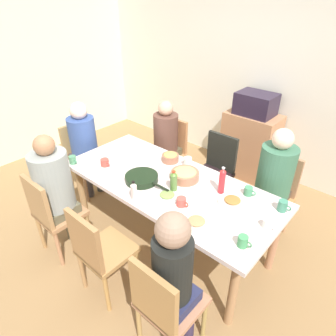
{
  "coord_description": "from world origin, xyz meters",
  "views": [
    {
      "loc": [
        1.53,
        -1.73,
        2.3
      ],
      "look_at": [
        0.0,
        0.0,
        0.9
      ],
      "focal_mm": 31.49,
      "sensor_mm": 36.0,
      "label": 1
    }
  ],
  "objects_px": {
    "chair_0": "(52,212)",
    "microwave": "(256,104)",
    "bowl_1": "(170,157)",
    "side_cabinet": "(249,145)",
    "chair_6": "(170,149)",
    "bottle_2": "(222,181)",
    "person_0": "(55,186)",
    "plate_1": "(167,196)",
    "serving_pan": "(142,178)",
    "person_4": "(174,273)",
    "cup_3": "(73,160)",
    "chair_2": "(216,168)",
    "bottle_1": "(174,182)",
    "plate_2": "(197,222)",
    "cup_4": "(105,162)",
    "cup_2": "(249,191)",
    "cup_7": "(283,206)",
    "dining_table": "(168,188)",
    "cup_6": "(243,241)",
    "cup_1": "(181,202)",
    "plate_0": "(232,201)",
    "cup_0": "(188,162)",
    "bowl_0": "(185,175)",
    "chair_1": "(274,192)",
    "cup_5": "(268,224)",
    "chair_5": "(98,250)",
    "chair_3": "(82,154)",
    "chair_4": "(164,304)",
    "person_6": "(165,138)",
    "person_1": "(274,176)",
    "person_3": "(84,141)",
    "bottle_0": "(134,191)"
  },
  "relations": [
    {
      "from": "person_1",
      "to": "person_4",
      "type": "xyz_separation_m",
      "value": [
        -0.0,
        -1.51,
        -0.02
      ]
    },
    {
      "from": "chair_0",
      "to": "cup_5",
      "type": "relative_size",
      "value": 8.15
    },
    {
      "from": "chair_6",
      "to": "bottle_2",
      "type": "relative_size",
      "value": 3.46
    },
    {
      "from": "plate_1",
      "to": "bottle_2",
      "type": "distance_m",
      "value": 0.5
    },
    {
      "from": "dining_table",
      "to": "bottle_2",
      "type": "xyz_separation_m",
      "value": [
        0.47,
        0.18,
        0.2
      ]
    },
    {
      "from": "cup_5",
      "to": "cup_7",
      "type": "distance_m",
      "value": 0.27
    },
    {
      "from": "dining_table",
      "to": "person_6",
      "type": "xyz_separation_m",
      "value": [
        -0.71,
        0.75,
        0.04
      ]
    },
    {
      "from": "chair_3",
      "to": "bottle_2",
      "type": "relative_size",
      "value": 3.46
    },
    {
      "from": "bowl_1",
      "to": "cup_7",
      "type": "height_order",
      "value": "cup_7"
    },
    {
      "from": "plate_0",
      "to": "cup_0",
      "type": "bearing_deg",
      "value": 161.27
    },
    {
      "from": "chair_0",
      "to": "serving_pan",
      "type": "height_order",
      "value": "chair_0"
    },
    {
      "from": "bowl_1",
      "to": "bottle_2",
      "type": "relative_size",
      "value": 0.69
    },
    {
      "from": "person_3",
      "to": "person_4",
      "type": "distance_m",
      "value": 2.21
    },
    {
      "from": "chair_3",
      "to": "bottle_1",
      "type": "relative_size",
      "value": 4.28
    },
    {
      "from": "person_3",
      "to": "bottle_1",
      "type": "xyz_separation_m",
      "value": [
        1.5,
        -0.08,
        0.11
      ]
    },
    {
      "from": "chair_1",
      "to": "cup_1",
      "type": "bearing_deg",
      "value": -110.62
    },
    {
      "from": "bowl_0",
      "to": "cup_0",
      "type": "height_order",
      "value": "bowl_0"
    },
    {
      "from": "cup_2",
      "to": "cup_7",
      "type": "height_order",
      "value": "cup_7"
    },
    {
      "from": "person_4",
      "to": "side_cabinet",
      "type": "bearing_deg",
      "value": 106.82
    },
    {
      "from": "chair_0",
      "to": "microwave",
      "type": "distance_m",
      "value": 2.74
    },
    {
      "from": "bowl_1",
      "to": "cup_6",
      "type": "xyz_separation_m",
      "value": [
        1.17,
        -0.57,
        -0.0
      ]
    },
    {
      "from": "cup_1",
      "to": "bottle_2",
      "type": "bearing_deg",
      "value": 68.96
    },
    {
      "from": "plate_1",
      "to": "cup_2",
      "type": "relative_size",
      "value": 2.17
    },
    {
      "from": "chair_1",
      "to": "person_3",
      "type": "xyz_separation_m",
      "value": [
        -2.07,
        -0.84,
        0.22
      ]
    },
    {
      "from": "plate_2",
      "to": "bowl_0",
      "type": "relative_size",
      "value": 0.9
    },
    {
      "from": "chair_1",
      "to": "microwave",
      "type": "height_order",
      "value": "microwave"
    },
    {
      "from": "dining_table",
      "to": "cup_6",
      "type": "distance_m",
      "value": 0.98
    },
    {
      "from": "chair_2",
      "to": "cup_7",
      "type": "xyz_separation_m",
      "value": [
        0.98,
        -0.54,
        0.28
      ]
    },
    {
      "from": "bowl_1",
      "to": "cup_4",
      "type": "xyz_separation_m",
      "value": [
        -0.44,
        -0.52,
        -0.01
      ]
    },
    {
      "from": "cup_1",
      "to": "cup_3",
      "type": "height_order",
      "value": "cup_3"
    },
    {
      "from": "chair_0",
      "to": "chair_3",
      "type": "distance_m",
      "value": 1.12
    },
    {
      "from": "bowl_0",
      "to": "cup_7",
      "type": "bearing_deg",
      "value": 10.27
    },
    {
      "from": "chair_2",
      "to": "bottle_1",
      "type": "bearing_deg",
      "value": -81.58
    },
    {
      "from": "chair_5",
      "to": "cup_1",
      "type": "relative_size",
      "value": 7.66
    },
    {
      "from": "plate_0",
      "to": "cup_7",
      "type": "relative_size",
      "value": 2.28
    },
    {
      "from": "cup_5",
      "to": "microwave",
      "type": "relative_size",
      "value": 0.23
    },
    {
      "from": "person_0",
      "to": "plate_1",
      "type": "height_order",
      "value": "person_0"
    },
    {
      "from": "bowl_1",
      "to": "person_0",
      "type": "bearing_deg",
      "value": -114.01
    },
    {
      "from": "bottle_1",
      "to": "cup_2",
      "type": "bearing_deg",
      "value": 36.2
    },
    {
      "from": "person_1",
      "to": "bottle_1",
      "type": "distance_m",
      "value": 1.02
    },
    {
      "from": "bowl_1",
      "to": "side_cabinet",
      "type": "height_order",
      "value": "side_cabinet"
    },
    {
      "from": "chair_3",
      "to": "bottle_0",
      "type": "height_order",
      "value": "bottle_0"
    },
    {
      "from": "chair_5",
      "to": "cup_7",
      "type": "height_order",
      "value": "chair_5"
    },
    {
      "from": "chair_1",
      "to": "bottle_0",
      "type": "bearing_deg",
      "value": -120.72
    },
    {
      "from": "chair_0",
      "to": "chair_5",
      "type": "distance_m",
      "value": 0.71
    },
    {
      "from": "plate_0",
      "to": "bowl_1",
      "type": "height_order",
      "value": "bowl_1"
    },
    {
      "from": "cup_3",
      "to": "plate_1",
      "type": "bearing_deg",
      "value": 10.94
    },
    {
      "from": "plate_2",
      "to": "bowl_1",
      "type": "distance_m",
      "value": 0.99
    },
    {
      "from": "serving_pan",
      "to": "bowl_1",
      "type": "bearing_deg",
      "value": 95.81
    },
    {
      "from": "chair_4",
      "to": "person_6",
      "type": "height_order",
      "value": "person_6"
    }
  ]
}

